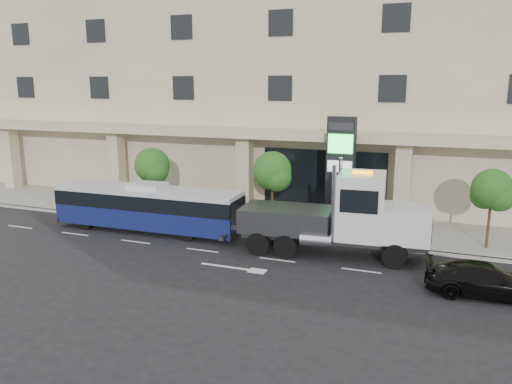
% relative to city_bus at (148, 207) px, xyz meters
% --- Properties ---
extents(ground, '(120.00, 120.00, 0.00)m').
position_rel_city_bus_xyz_m(ground, '(8.44, -0.53, -1.42)').
color(ground, black).
rests_on(ground, ground).
extents(sidewalk, '(120.00, 6.00, 0.15)m').
position_rel_city_bus_xyz_m(sidewalk, '(8.44, 4.47, -1.35)').
color(sidewalk, gray).
rests_on(sidewalk, ground).
extents(curb, '(120.00, 0.30, 0.15)m').
position_rel_city_bus_xyz_m(curb, '(8.44, 1.47, -1.35)').
color(curb, gray).
rests_on(curb, ground).
extents(convention_center, '(60.00, 17.60, 20.00)m').
position_rel_city_bus_xyz_m(convention_center, '(8.44, 14.89, 8.55)').
color(convention_center, tan).
rests_on(convention_center, ground).
extents(tree_left, '(2.27, 2.20, 4.22)m').
position_rel_city_bus_xyz_m(tree_left, '(-1.53, 3.06, 1.69)').
color(tree_left, '#422B19').
rests_on(tree_left, sidewalk).
extents(tree_mid, '(2.28, 2.20, 4.38)m').
position_rel_city_bus_xyz_m(tree_mid, '(6.47, 3.06, 1.84)').
color(tree_mid, '#422B19').
rests_on(tree_mid, sidewalk).
extents(tree_right, '(2.10, 2.00, 4.04)m').
position_rel_city_bus_xyz_m(tree_right, '(17.97, 3.06, 1.61)').
color(tree_right, '#422B19').
rests_on(tree_right, sidewalk).
extents(city_bus, '(11.09, 2.57, 2.80)m').
position_rel_city_bus_xyz_m(city_bus, '(0.00, 0.00, 0.00)').
color(city_bus, black).
rests_on(city_bus, ground).
extents(tow_truck, '(10.32, 3.17, 4.69)m').
position_rel_city_bus_xyz_m(tow_truck, '(11.13, -0.29, 0.50)').
color(tow_truck, '#2D3033').
rests_on(tow_truck, ground).
extents(black_sedan, '(4.71, 2.15, 1.34)m').
position_rel_city_bus_xyz_m(black_sedan, '(17.48, -3.04, -0.75)').
color(black_sedan, black).
rests_on(black_sedan, ground).
extents(signage_pylon, '(1.61, 0.64, 6.36)m').
position_rel_city_bus_xyz_m(signage_pylon, '(10.17, 4.06, 1.96)').
color(signage_pylon, black).
rests_on(signage_pylon, sidewalk).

